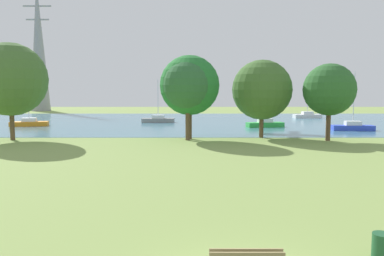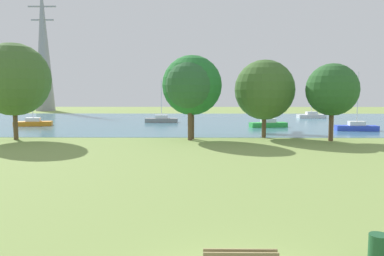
{
  "view_description": "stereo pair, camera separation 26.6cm",
  "coord_description": "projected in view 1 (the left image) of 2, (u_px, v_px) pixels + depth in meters",
  "views": [
    {
      "loc": [
        -1.32,
        -8.95,
        4.83
      ],
      "look_at": [
        -1.4,
        17.98,
        2.17
      ],
      "focal_mm": 36.24,
      "sensor_mm": 36.0,
      "label": 1
    },
    {
      "loc": [
        -1.05,
        -8.95,
        4.83
      ],
      "look_at": [
        -1.4,
        17.98,
        2.17
      ],
      "focal_mm": 36.24,
      "sensor_mm": 36.0,
      "label": 2
    }
  ],
  "objects": [
    {
      "name": "electricity_pylon",
      "position": [
        40.0,
        46.0,
        88.73
      ],
      "size": [
        6.4,
        4.4,
        29.72
      ],
      "color": "gray",
      "rests_on": "ground"
    },
    {
      "name": "water_surface",
      "position": [
        202.0,
        122.0,
        59.14
      ],
      "size": [
        140.0,
        40.0,
        0.02
      ],
      "primitive_type": "cube",
      "color": "teal",
      "rests_on": "ground"
    },
    {
      "name": "sailboat_white",
      "position": [
        309.0,
        115.0,
        66.8
      ],
      "size": [
        4.96,
        2.13,
        5.24
      ],
      "color": "white",
      "rests_on": "water_surface"
    },
    {
      "name": "sailboat_gray",
      "position": [
        159.0,
        119.0,
        57.6
      ],
      "size": [
        4.82,
        1.56,
        6.34
      ],
      "color": "gray",
      "rests_on": "water_surface"
    },
    {
      "name": "tree_west_far",
      "position": [
        12.0,
        79.0,
        37.03
      ],
      "size": [
        7.01,
        7.01,
        9.34
      ],
      "color": "brown",
      "rests_on": "ground"
    },
    {
      "name": "sailboat_green",
      "position": [
        266.0,
        124.0,
        50.35
      ],
      "size": [
        5.0,
        2.45,
        7.04
      ],
      "color": "green",
      "rests_on": "water_surface"
    },
    {
      "name": "sailboat_orange",
      "position": [
        31.0,
        123.0,
        51.74
      ],
      "size": [
        5.0,
        2.4,
        6.02
      ],
      "color": "orange",
      "rests_on": "water_surface"
    },
    {
      "name": "litter_bin",
      "position": [
        384.0,
        248.0,
        10.9
      ],
      "size": [
        0.56,
        0.56,
        0.8
      ],
      "primitive_type": "cylinder",
      "color": "#1E512D",
      "rests_on": "ground"
    },
    {
      "name": "tree_east_near",
      "position": [
        331.0,
        90.0,
        36.45
      ],
      "size": [
        4.92,
        4.92,
        7.32
      ],
      "color": "brown",
      "rests_on": "ground"
    },
    {
      "name": "sailboat_blue",
      "position": [
        354.0,
        127.0,
        46.2
      ],
      "size": [
        4.91,
        1.9,
        6.93
      ],
      "color": "blue",
      "rests_on": "water_surface"
    },
    {
      "name": "ground_plane",
      "position": [
        210.0,
        150.0,
        31.27
      ],
      "size": [
        160.0,
        160.0,
        0.0
      ],
      "primitive_type": "plane",
      "color": "#7F994C"
    },
    {
      "name": "tree_east_far",
      "position": [
        263.0,
        90.0,
        38.93
      ],
      "size": [
        6.03,
        6.03,
        7.86
      ],
      "color": "brown",
      "rests_on": "ground"
    },
    {
      "name": "tree_mid_shore",
      "position": [
        191.0,
        85.0,
        37.72
      ],
      "size": [
        5.84,
        5.84,
        8.21
      ],
      "color": "brown",
      "rests_on": "ground"
    },
    {
      "name": "tree_west_near",
      "position": [
        189.0,
        86.0,
        36.86
      ],
      "size": [
        4.8,
        4.8,
        7.67
      ],
      "color": "brown",
      "rests_on": "ground"
    }
  ]
}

